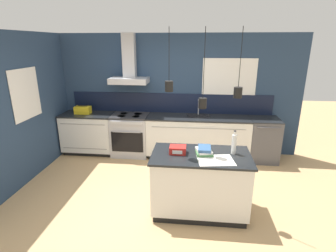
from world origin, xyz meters
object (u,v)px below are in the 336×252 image
(book_stack, at_px, (204,151))
(yellow_toolbox, at_px, (83,110))
(red_supply_box, at_px, (178,150))
(oven_range, at_px, (131,135))
(dishwasher, at_px, (263,139))
(bottle_on_island, at_px, (234,144))

(book_stack, bearing_deg, yellow_toolbox, 143.32)
(book_stack, relative_size, yellow_toolbox, 0.86)
(red_supply_box, bearing_deg, yellow_toolbox, 139.04)
(oven_range, distance_m, book_stack, 2.53)
(dishwasher, xyz_separation_m, yellow_toolbox, (-3.91, 0.00, 0.54))
(oven_range, xyz_separation_m, red_supply_box, (1.18, -1.93, 0.51))
(bottle_on_island, distance_m, yellow_toolbox, 3.55)
(bottle_on_island, bearing_deg, oven_range, 136.45)
(bottle_on_island, relative_size, red_supply_box, 1.49)
(dishwasher, bearing_deg, bottle_on_island, -115.46)
(book_stack, bearing_deg, oven_range, 128.70)
(oven_range, bearing_deg, book_stack, -51.30)
(bottle_on_island, bearing_deg, book_stack, -170.71)
(bottle_on_island, height_order, book_stack, bottle_on_island)
(dishwasher, bearing_deg, book_stack, -123.94)
(dishwasher, relative_size, bottle_on_island, 2.64)
(dishwasher, distance_m, bottle_on_island, 2.16)
(dishwasher, relative_size, book_stack, 3.12)
(yellow_toolbox, bearing_deg, oven_range, -0.24)
(red_supply_box, bearing_deg, dishwasher, 49.18)
(oven_range, relative_size, book_stack, 3.12)
(oven_range, relative_size, red_supply_box, 3.94)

